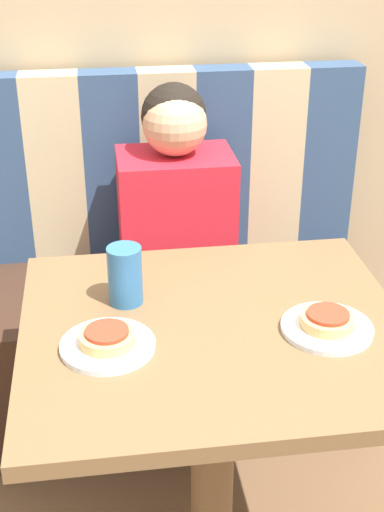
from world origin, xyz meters
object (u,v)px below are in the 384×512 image
at_px(drinking_cup, 125,275).
at_px(plate_right, 327,328).
at_px(plate_left, 108,346).
at_px(pizza_right, 328,320).
at_px(pizza_left, 107,337).
at_px(person, 175,193).

bearing_deg(drinking_cup, plate_right, -23.33).
xyz_separation_m(plate_left, pizza_right, (0.45, -0.00, 0.02)).
bearing_deg(pizza_left, plate_left, 14.04).
relative_size(plate_right, drinking_cup, 1.43).
height_order(pizza_left, pizza_right, same).
bearing_deg(person, plate_right, -73.07).
distance_m(person, plate_right, 0.77).
bearing_deg(drinking_cup, pizza_right, -23.33).
height_order(pizza_right, drinking_cup, drinking_cup).
distance_m(pizza_left, pizza_right, 0.45).
bearing_deg(pizza_right, person, 106.93).
distance_m(plate_left, pizza_right, 0.45).
bearing_deg(plate_right, pizza_left, -180.00).
height_order(person, pizza_right, person).
bearing_deg(drinking_cup, pizza_left, -105.15).
distance_m(person, pizza_right, 0.77).
height_order(plate_right, pizza_left, pizza_left).
height_order(plate_left, drinking_cup, drinking_cup).
xyz_separation_m(plate_right, pizza_left, (-0.45, -0.00, 0.02)).
distance_m(plate_left, pizza_left, 0.02).
bearing_deg(person, plate_left, -106.93).
relative_size(person, drinking_cup, 4.58).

